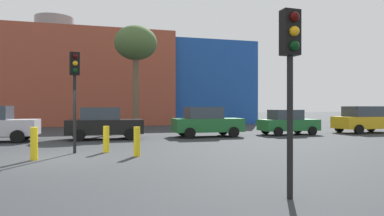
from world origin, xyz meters
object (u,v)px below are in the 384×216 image
object	(u,v)px
parked_car_2	(104,123)
parked_car_5	(364,120)
traffic_light_near_right	(291,60)
bollard_yellow_2	(106,139)
bollard_yellow_1	(137,141)
parked_car_4	(288,122)
traffic_light_island	(75,79)
parked_car_3	(206,122)
bollard_yellow_0	(34,144)
bare_tree_0	(136,45)

from	to	relation	value
parked_car_2	parked_car_5	xyz separation A→B (m)	(17.80, 0.00, 0.03)
traffic_light_near_right	bollard_yellow_2	distance (m)	8.92
parked_car_2	bollard_yellow_1	bearing A→B (deg)	-80.35
parked_car_4	traffic_light_island	world-z (taller)	traffic_light_island
parked_car_5	bollard_yellow_1	distance (m)	18.02
parked_car_4	bollard_yellow_2	distance (m)	12.89
parked_car_3	bollard_yellow_2	xyz separation A→B (m)	(-6.00, -5.60, -0.38)
parked_car_3	bollard_yellow_0	size ratio (longest dim) A/B	3.74
bare_tree_0	bollard_yellow_2	size ratio (longest dim) A/B	7.67
parked_car_4	traffic_light_near_right	bearing A→B (deg)	-121.03
parked_car_5	bollard_yellow_2	xyz separation A→B (m)	(-17.71, -5.60, -0.41)
parked_car_3	bare_tree_0	size ratio (longest dim) A/B	0.52
parked_car_4	bollard_yellow_0	xyz separation A→B (m)	(-14.00, -6.98, -0.25)
bollard_yellow_0	bollard_yellow_2	distance (m)	2.77
parked_car_3	parked_car_5	bearing A→B (deg)	0.00
parked_car_3	parked_car_4	size ratio (longest dim) A/B	1.11
parked_car_5	bollard_yellow_1	bearing A→B (deg)	-157.20
parked_car_3	bare_tree_0	bearing A→B (deg)	120.49
bare_tree_0	bollard_yellow_1	bearing A→B (deg)	-95.10
bollard_yellow_1	traffic_light_near_right	bearing A→B (deg)	-69.87
parked_car_2	parked_car_3	size ratio (longest dim) A/B	0.99
parked_car_2	bollard_yellow_0	world-z (taller)	parked_car_2
parked_car_2	parked_car_3	xyz separation A→B (m)	(6.09, 0.00, 0.01)
bollard_yellow_2	bollard_yellow_1	bearing A→B (deg)	-51.67
parked_car_4	bare_tree_0	world-z (taller)	bare_tree_0
bollard_yellow_0	parked_car_5	bearing A→B (deg)	19.15
bollard_yellow_2	parked_car_3	bearing A→B (deg)	43.04
parked_car_4	bollard_yellow_0	world-z (taller)	parked_car_4
parked_car_4	bollard_yellow_0	distance (m)	15.65
traffic_light_island	bollard_yellow_0	bearing A→B (deg)	-53.80
parked_car_5	traffic_light_island	world-z (taller)	traffic_light_island
traffic_light_near_right	bare_tree_0	distance (m)	20.21
traffic_light_near_right	bollard_yellow_0	world-z (taller)	traffic_light_near_right
bollard_yellow_0	traffic_light_island	bearing A→B (deg)	49.65
traffic_light_island	bare_tree_0	bearing A→B (deg)	150.22
bare_tree_0	parked_car_4	bearing A→B (deg)	-34.08
parked_car_3	bollard_yellow_1	distance (m)	8.54
bare_tree_0	bollard_yellow_1	size ratio (longest dim) A/B	7.44
bollard_yellow_1	bollard_yellow_0	bearing A→B (deg)	-179.99
parked_car_5	parked_car_3	bearing A→B (deg)	-180.00
bollard_yellow_0	parked_car_3	bearing A→B (deg)	39.75
parked_car_3	bollard_yellow_2	world-z (taller)	parked_car_3
traffic_light_near_right	bare_tree_0	xyz separation A→B (m)	(-1.20, 19.81, 3.85)
parked_car_3	parked_car_5	xyz separation A→B (m)	(11.71, 0.00, 0.02)
traffic_light_near_right	bare_tree_0	size ratio (longest dim) A/B	0.46
parked_car_5	bare_tree_0	world-z (taller)	bare_tree_0
parked_car_5	bollard_yellow_0	world-z (taller)	parked_car_5
parked_car_4	bare_tree_0	xyz separation A→B (m)	(-9.32, 6.31, 5.79)
parked_car_2	traffic_light_island	size ratio (longest dim) A/B	1.05
traffic_light_island	parked_car_4	bearing A→B (deg)	100.05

